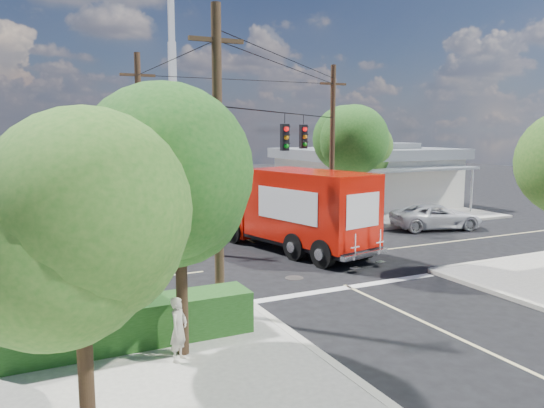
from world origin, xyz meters
TOP-DOWN VIEW (x-y plane):
  - ground at (0.00, 0.00)m, footprint 120.00×120.00m
  - sidewalk_ne at (10.88, 10.88)m, footprint 14.12×14.12m
  - sidewalk_nw at (-10.88, 10.88)m, footprint 14.12×14.12m
  - road_markings at (0.00, -1.47)m, footprint 32.00×32.00m
  - building_ne at (12.50, 11.97)m, footprint 11.80×10.20m
  - radio_tower at (0.50, 20.00)m, footprint 0.80×0.80m
  - tree_sw_front at (-6.99, -7.54)m, footprint 3.88×3.78m
  - tree_sw_back at (-9.49, -10.04)m, footprint 3.56×3.42m
  - tree_ne_front at (7.21, 6.76)m, footprint 4.21×4.14m
  - tree_ne_back at (9.81, 8.96)m, footprint 3.77×3.66m
  - palm_nw_front at (-7.50, 7.50)m, footprint 3.01×3.08m
  - palm_nw_back at (-9.50, 9.00)m, footprint 3.01×3.08m
  - utility_poles at (-1.58, 1.60)m, footprint 12.00×10.68m
  - picket_fence at (-7.80, -5.60)m, footprint 5.94×0.06m
  - hedge_sw at (-8.00, -6.40)m, footprint 6.20×1.20m
  - vending_boxes at (6.50, 6.20)m, footprint 1.90×0.50m
  - delivery_truck at (1.07, 1.53)m, footprint 4.45×8.99m
  - parked_car at (10.80, 3.00)m, footprint 5.48×3.54m
  - pedestrian at (-7.20, -7.84)m, footprint 0.65×0.66m

SIDE VIEW (x-z plane):
  - ground at x=0.00m, z-range 0.00..0.00m
  - road_markings at x=0.00m, z-range 0.00..0.01m
  - sidewalk_ne at x=10.88m, z-range 0.00..0.14m
  - sidewalk_nw at x=-10.88m, z-range 0.00..0.14m
  - picket_fence at x=-7.80m, z-range 0.18..1.18m
  - hedge_sw at x=-8.00m, z-range 0.14..1.24m
  - vending_boxes at x=6.50m, z-range 0.14..1.24m
  - parked_car at x=10.80m, z-range 0.00..1.40m
  - pedestrian at x=-7.20m, z-range 0.14..1.68m
  - delivery_truck at x=1.07m, z-range 0.03..3.77m
  - building_ne at x=12.50m, z-range 0.07..4.57m
  - tree_sw_back at x=-9.49m, z-range 1.19..6.60m
  - tree_ne_back at x=9.81m, z-range 1.27..7.10m
  - tree_sw_front at x=-6.99m, z-range 1.32..7.35m
  - palm_nw_back at x=-9.50m, z-range 2.08..7.27m
  - utility_poles at x=-1.58m, z-range 0.17..9.17m
  - tree_ne_front at x=7.21m, z-range 1.44..8.09m
  - palm_nw_front at x=-7.50m, z-range 2.25..7.84m
  - radio_tower at x=0.50m, z-range -2.86..14.14m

